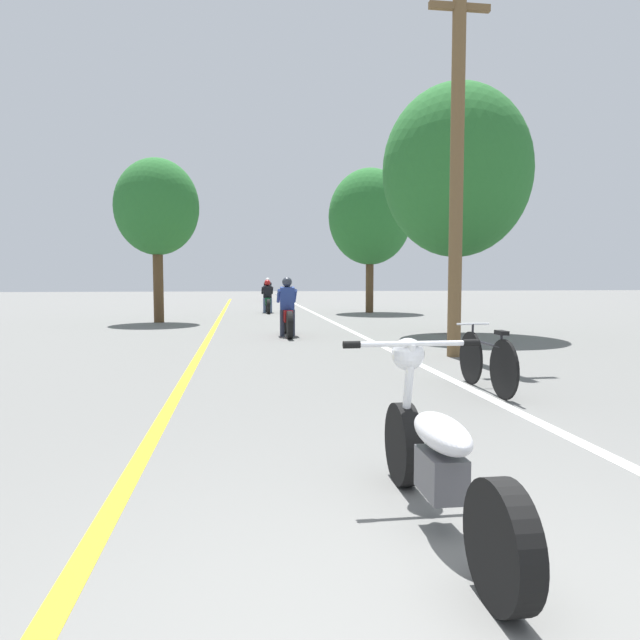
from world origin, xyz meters
name	(u,v)px	position (x,y,z in m)	size (l,w,h in m)	color
lane_stripe_center	(212,333)	(-1.70, 13.17, 0.00)	(0.14, 48.00, 0.01)	yellow
lane_stripe_edge	(351,331)	(1.99, 13.17, 0.00)	(0.14, 48.00, 0.01)	white
utility_pole	(457,163)	(2.90, 8.03, 3.45)	(1.10, 0.24, 6.72)	brown
roadside_tree_right_near	(457,171)	(4.46, 12.06, 4.08)	(3.74, 3.36, 6.25)	#513A23
roadside_tree_right_far	(370,217)	(4.31, 21.24, 3.91)	(3.41, 3.07, 5.89)	#513A23
roadside_tree_left	(157,208)	(-3.56, 17.01, 3.65)	(2.66, 2.39, 5.21)	#513A23
motorcycle_foreground	(437,456)	(0.19, 1.23, 0.41)	(0.91, 2.06, 1.02)	black
motorcycle_rider_lead	(287,314)	(0.19, 12.05, 0.55)	(0.50, 2.02, 1.45)	black
motorcycle_rider_mid	(267,300)	(0.12, 21.60, 0.52)	(0.50, 2.13, 1.36)	black
motorcycle_rider_far	(268,292)	(0.65, 33.22, 0.55)	(0.50, 2.19, 1.44)	black
bicycle_parked	(486,361)	(2.13, 4.91, 0.38)	(0.44, 1.69, 0.83)	black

